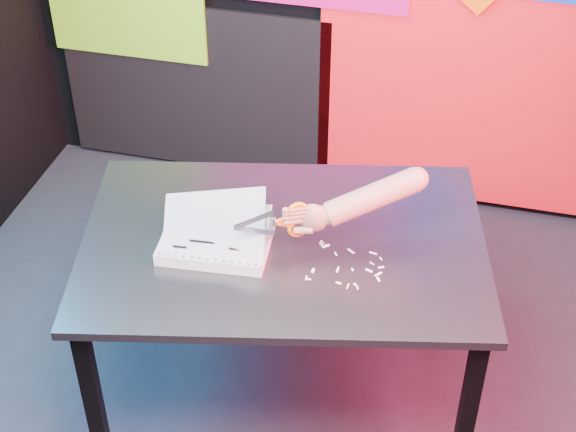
# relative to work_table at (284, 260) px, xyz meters

# --- Properties ---
(room) EXTENTS (3.01, 3.01, 2.71)m
(room) POSITION_rel_work_table_xyz_m (-0.02, -0.14, 0.68)
(room) COLOR black
(room) RESTS_ON ground
(backdrop) EXTENTS (2.88, 0.05, 2.08)m
(backdrop) POSITION_rel_work_table_xyz_m (0.04, 1.32, 0.29)
(backdrop) COLOR red
(backdrop) RESTS_ON ground
(work_table) EXTENTS (1.45, 1.12, 0.75)m
(work_table) POSITION_rel_work_table_xyz_m (0.00, 0.00, 0.00)
(work_table) COLOR black
(work_table) RESTS_ON ground
(printout_stack) EXTENTS (0.38, 0.28, 0.18)m
(printout_stack) POSITION_rel_work_table_xyz_m (-0.20, -0.08, 0.10)
(printout_stack) COLOR silver
(printout_stack) RESTS_ON work_table
(scissors) EXTENTS (0.22, 0.11, 0.13)m
(scissors) POSITION_rel_work_table_xyz_m (0.04, -0.05, 0.21)
(scissors) COLOR #949BAD
(scissors) RESTS_ON printout_stack
(hand_forearm) EXTENTS (0.41, 0.23, 0.19)m
(hand_forearm) POSITION_rel_work_table_xyz_m (0.24, 0.05, 0.25)
(hand_forearm) COLOR #8A6043
(hand_forearm) RESTS_ON work_table
(paper_clippings) EXTENTS (0.23, 0.21, 0.00)m
(paper_clippings) POSITION_rel_work_table_xyz_m (0.22, -0.07, 0.08)
(paper_clippings) COLOR silver
(paper_clippings) RESTS_ON work_table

